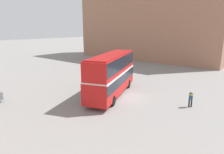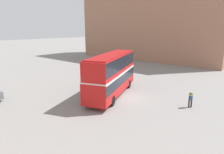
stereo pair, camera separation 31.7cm
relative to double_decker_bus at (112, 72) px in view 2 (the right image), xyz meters
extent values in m
plane|color=gray|center=(0.36, -1.86, -2.64)|extent=(240.00, 240.00, 0.00)
cube|color=#9E7056|center=(27.44, 11.09, 6.26)|extent=(10.23, 35.20, 17.79)
cube|color=red|center=(0.00, 0.00, -1.17)|extent=(10.52, 5.99, 2.08)
cube|color=red|center=(0.00, 0.00, 0.87)|extent=(10.35, 5.87, 1.99)
cube|color=black|center=(0.00, 0.00, -0.70)|extent=(10.43, 5.99, 1.02)
cube|color=black|center=(0.00, 0.00, 1.11)|extent=(10.21, 5.84, 1.36)
cube|color=silver|center=(0.00, 0.00, -0.09)|extent=(10.43, 5.98, 0.20)
cube|color=maroon|center=(0.00, 0.00, 1.92)|extent=(9.85, 5.54, 0.10)
cylinder|color=black|center=(2.69, 2.21, -2.13)|extent=(1.05, 0.64, 1.01)
cylinder|color=black|center=(3.48, 0.15, -2.13)|extent=(1.05, 0.64, 1.01)
cylinder|color=black|center=(-3.28, -0.08, -2.13)|extent=(1.05, 0.64, 1.01)
cylinder|color=black|center=(-2.50, -2.13, -2.13)|extent=(1.05, 0.64, 1.01)
cylinder|color=#232328|center=(2.02, -8.17, -2.25)|extent=(0.14, 0.14, 0.77)
cylinder|color=#232328|center=(1.85, -8.00, -2.25)|extent=(0.14, 0.14, 0.77)
cylinder|color=navy|center=(1.94, -8.08, -1.57)|extent=(0.52, 0.52, 0.61)
cylinder|color=gold|center=(1.94, -8.08, -1.37)|extent=(0.55, 0.55, 0.13)
sphere|color=#D8A884|center=(1.94, -8.08, -1.15)|extent=(0.21, 0.21, 0.21)
camera|label=1|loc=(-16.66, -13.63, 4.72)|focal=32.00mm
camera|label=2|loc=(-16.45, -13.87, 4.72)|focal=32.00mm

